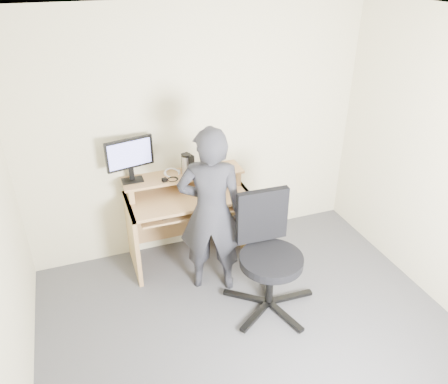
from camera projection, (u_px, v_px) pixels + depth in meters
ground at (265, 355)px, 3.51m from camera, size 3.50×3.50×0.00m
back_wall at (197, 134)px, 4.34m from camera, size 3.50×0.02×2.50m
ceiling at (287, 27)px, 2.30m from camera, size 3.50×3.50×0.02m
desk at (187, 209)px, 4.44m from camera, size 1.20×0.60×0.91m
monitor at (130, 156)px, 4.07m from camera, size 0.46×0.13×0.44m
external_drive at (188, 164)px, 4.29m from camera, size 0.11×0.15×0.20m
travel_mug at (186, 165)px, 4.27m from camera, size 0.11×0.11×0.20m
smartphone at (219, 169)px, 4.42m from camera, size 0.11×0.14×0.01m
charger at (165, 180)px, 4.17m from camera, size 0.05×0.05×0.03m
headphones at (172, 173)px, 4.33m from camera, size 0.19×0.19×0.06m
keyboard at (182, 209)px, 4.22m from camera, size 0.48×0.23×0.03m
mouse at (220, 193)px, 4.28m from camera, size 0.11×0.08×0.04m
office_chair at (268, 250)px, 3.79m from camera, size 0.81×0.84×1.05m
person at (211, 212)px, 3.88m from camera, size 0.69×0.58×1.62m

